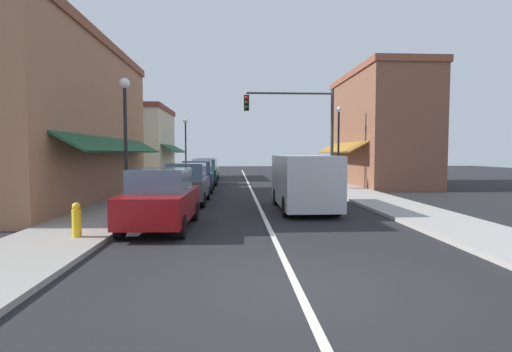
% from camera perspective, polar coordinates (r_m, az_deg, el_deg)
% --- Properties ---
extents(ground_plane, '(80.00, 80.00, 0.00)m').
position_cam_1_polar(ground_plane, '(24.37, -0.80, -1.81)').
color(ground_plane, black).
extents(sidewalk_left, '(2.60, 56.00, 0.12)m').
position_cam_1_polar(sidewalk_left, '(24.75, -13.64, -1.69)').
color(sidewalk_left, gray).
rests_on(sidewalk_left, ground).
extents(sidewalk_right, '(2.60, 56.00, 0.12)m').
position_cam_1_polar(sidewalk_right, '(25.21, 11.79, -1.57)').
color(sidewalk_right, '#A39E99').
rests_on(sidewalk_right, ground).
extents(lane_center_stripe, '(0.14, 52.00, 0.01)m').
position_cam_1_polar(lane_center_stripe, '(24.37, -0.80, -1.80)').
color(lane_center_stripe, silver).
rests_on(lane_center_stripe, ground).
extents(storefront_left_block, '(5.47, 14.20, 7.41)m').
position_cam_1_polar(storefront_left_block, '(19.91, -26.66, 7.33)').
color(storefront_left_block, '#9E6B4C').
rests_on(storefront_left_block, ground).
extents(storefront_right_block, '(5.51, 10.20, 7.68)m').
position_cam_1_polar(storefront_right_block, '(28.11, 17.56, 6.56)').
color(storefront_right_block, brown).
rests_on(storefront_right_block, ground).
extents(storefront_far_left, '(6.14, 8.20, 6.13)m').
position_cam_1_polar(storefront_far_left, '(35.22, -16.72, 4.67)').
color(storefront_far_left, beige).
rests_on(storefront_far_left, ground).
extents(parked_car_nearest_left, '(1.88, 4.15, 1.77)m').
position_cam_1_polar(parked_car_nearest_left, '(11.68, -13.70, -3.30)').
color(parked_car_nearest_left, maroon).
rests_on(parked_car_nearest_left, ground).
extents(parked_car_second_left, '(1.81, 4.11, 1.77)m').
position_cam_1_polar(parked_car_second_left, '(17.29, -10.06, -1.09)').
color(parked_car_second_left, '#4C5156').
rests_on(parked_car_second_left, ground).
extents(parked_car_third_left, '(1.85, 4.13, 1.77)m').
position_cam_1_polar(parked_car_third_left, '(22.37, -8.57, -0.06)').
color(parked_car_third_left, navy).
rests_on(parked_car_third_left, ground).
extents(parked_car_far_left, '(1.86, 4.14, 1.77)m').
position_cam_1_polar(parked_car_far_left, '(27.28, -7.59, 0.57)').
color(parked_car_far_left, '#0F4C33').
rests_on(parked_car_far_left, ground).
extents(parked_car_distant_left, '(1.86, 4.14, 1.77)m').
position_cam_1_polar(parked_car_distant_left, '(32.08, -7.24, 1.00)').
color(parked_car_distant_left, silver).
rests_on(parked_car_distant_left, ground).
extents(van_in_lane, '(2.01, 5.18, 2.12)m').
position_cam_1_polar(van_in_lane, '(15.19, 6.97, -0.67)').
color(van_in_lane, '#B2B7BC').
rests_on(van_in_lane, ground).
extents(traffic_signal_mast_arm, '(5.34, 0.50, 5.97)m').
position_cam_1_polar(traffic_signal_mast_arm, '(23.25, 6.82, 7.98)').
color(traffic_signal_mast_arm, '#333333').
rests_on(traffic_signal_mast_arm, ground).
extents(street_lamp_left_near, '(0.36, 0.36, 4.81)m').
position_cam_1_polar(street_lamp_left_near, '(14.34, -18.64, 7.30)').
color(street_lamp_left_near, black).
rests_on(street_lamp_left_near, ground).
extents(street_lamp_right_mid, '(0.36, 0.36, 4.98)m').
position_cam_1_polar(street_lamp_right_mid, '(23.71, 12.03, 6.04)').
color(street_lamp_right_mid, black).
rests_on(street_lamp_right_mid, ground).
extents(street_lamp_left_far, '(0.36, 0.36, 4.91)m').
position_cam_1_polar(street_lamp_left_far, '(31.42, -10.29, 5.33)').
color(street_lamp_left_far, black).
rests_on(street_lamp_left_far, ground).
extents(fire_hydrant, '(0.22, 0.22, 0.87)m').
position_cam_1_polar(fire_hydrant, '(10.74, -24.85, -5.87)').
color(fire_hydrant, gold).
rests_on(fire_hydrant, ground).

